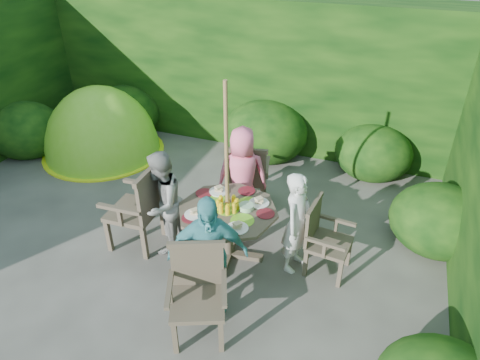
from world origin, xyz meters
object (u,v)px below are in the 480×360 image
(dome_tent, at_px, (104,152))
(child_back, at_px, (242,176))
(garden_chair_front, at_px, (198,291))
(patio_table, at_px, (228,217))
(child_front, at_px, (208,255))
(parasol_pole, at_px, (227,178))
(garden_chair_right, at_px, (324,237))
(garden_chair_left, at_px, (140,207))
(child_left, at_px, (162,203))
(garden_chair_back, at_px, (247,175))
(child_right, at_px, (297,223))

(dome_tent, bearing_deg, child_back, -4.07)
(garden_chair_front, height_order, dome_tent, dome_tent)
(garden_chair_front, height_order, child_back, child_back)
(patio_table, relative_size, child_front, 0.98)
(parasol_pole, xyz_separation_m, garden_chair_front, (0.14, -1.09, -0.61))
(garden_chair_right, bearing_deg, child_front, 140.23)
(garden_chair_left, height_order, child_front, child_front)
(child_back, bearing_deg, child_left, 31.64)
(child_front, bearing_deg, garden_chair_back, 72.21)
(garden_chair_left, distance_m, garden_chair_back, 1.56)
(child_left, bearing_deg, child_back, 135.65)
(garden_chair_left, xyz_separation_m, dome_tent, (-2.01, 1.89, -0.56))
(child_front, bearing_deg, child_right, 27.44)
(patio_table, height_order, garden_chair_left, garden_chair_left)
(patio_table, relative_size, garden_chair_left, 1.27)
(parasol_pole, distance_m, child_left, 0.92)
(garden_chair_right, distance_m, child_left, 1.92)
(patio_table, height_order, child_back, child_back)
(parasol_pole, height_order, child_left, parasol_pole)
(dome_tent, bearing_deg, parasol_pole, -15.83)
(parasol_pole, height_order, child_back, parasol_pole)
(garden_chair_back, distance_m, child_back, 0.34)
(garden_chair_right, bearing_deg, patio_table, 104.64)
(garden_chair_front, bearing_deg, garden_chair_left, 119.30)
(garden_chair_left, bearing_deg, child_right, 95.51)
(garden_chair_front, bearing_deg, child_right, 38.30)
(patio_table, xyz_separation_m, dome_tent, (-3.08, 1.73, -0.58))
(parasol_pole, relative_size, child_back, 1.64)
(parasol_pole, bearing_deg, child_left, -171.72)
(child_right, xyz_separation_m, dome_tent, (-3.87, 1.61, -0.62))
(garden_chair_right, distance_m, child_right, 0.35)
(child_left, xyz_separation_m, child_back, (0.68, 0.91, 0.02))
(garden_chair_back, xyz_separation_m, child_front, (0.27, -1.88, 0.17))
(child_front, bearing_deg, dome_tent, 115.89)
(patio_table, distance_m, garden_chair_front, 1.11)
(parasol_pole, relative_size, dome_tent, 0.93)
(patio_table, xyz_separation_m, child_back, (-0.12, 0.79, 0.09))
(garden_chair_front, relative_size, child_front, 0.68)
(patio_table, distance_m, child_front, 0.81)
(garden_chair_left, bearing_deg, parasol_pole, 95.70)
(garden_chair_left, bearing_deg, child_front, 59.18)
(garden_chair_back, height_order, child_back, child_back)
(child_right, bearing_deg, patio_table, 109.33)
(child_back, relative_size, dome_tent, 0.56)
(garden_chair_front, bearing_deg, patio_table, 73.71)
(garden_chair_front, height_order, child_left, child_left)
(patio_table, bearing_deg, child_left, -171.66)
(child_left, height_order, child_front, child_front)
(child_right, bearing_deg, dome_tent, 78.48)
(garden_chair_back, bearing_deg, patio_table, 84.62)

